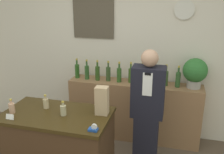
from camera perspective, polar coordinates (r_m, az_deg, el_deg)
back_wall at (r=3.87m, az=2.97°, el=6.32°), size 5.20×0.09×2.70m
back_shelf at (r=3.91m, az=4.97°, el=-7.63°), size 1.99×0.36×0.91m
display_counter at (r=3.03m, az=-11.94°, el=-16.13°), size 1.17×0.66×0.94m
shopkeeper at (r=3.16m, az=8.03°, el=-7.84°), size 0.40×0.25×1.57m
potted_plant at (r=3.64m, az=18.44°, el=1.17°), size 0.34×0.34×0.42m
paper_bag at (r=2.66m, az=-2.32°, el=-5.40°), size 0.14×0.11×0.31m
tape_dispenser at (r=2.41m, az=-4.25°, el=-11.68°), size 0.09×0.06×0.07m
price_card_left at (r=2.80m, az=-22.31°, el=-8.42°), size 0.09×0.02×0.06m
counter_bottle_0 at (r=2.92m, az=-21.94°, el=-6.52°), size 0.06×0.06×0.16m
counter_bottle_1 at (r=2.92m, az=-14.88°, el=-5.79°), size 0.06×0.06×0.16m
counter_bottle_2 at (r=2.71m, az=-11.08°, el=-7.40°), size 0.06×0.06×0.16m
shelf_bottle_0 at (r=3.94m, az=-7.96°, el=1.46°), size 0.07×0.07×0.31m
shelf_bottle_1 at (r=3.86m, az=-5.75°, el=1.19°), size 0.07×0.07×0.31m
shelf_bottle_2 at (r=3.81m, az=-3.35°, el=0.99°), size 0.07×0.07×0.31m
shelf_bottle_3 at (r=3.76m, az=-0.86°, el=0.82°), size 0.07×0.07×0.31m
shelf_bottle_4 at (r=3.72m, az=1.64°, el=0.58°), size 0.07×0.07×0.31m
shelf_bottle_5 at (r=3.71m, az=4.29°, el=0.49°), size 0.07×0.07×0.31m
shelf_bottle_6 at (r=3.69m, az=6.92°, el=0.33°), size 0.07×0.07×0.31m
shelf_bottle_7 at (r=3.65m, az=9.50°, el=-0.01°), size 0.07×0.07×0.31m
shelf_bottle_8 at (r=3.65m, az=12.17°, el=-0.17°), size 0.07×0.07×0.31m
shelf_bottle_9 at (r=3.64m, az=14.83°, el=-0.45°), size 0.07×0.07×0.31m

